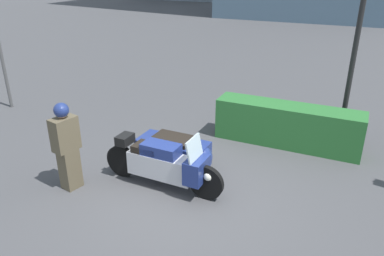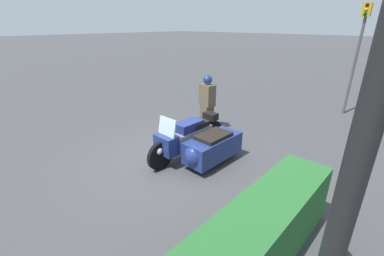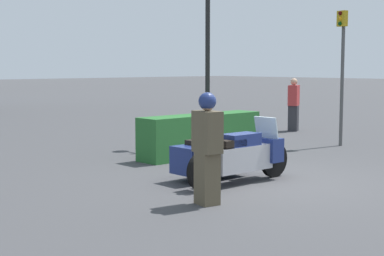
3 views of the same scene
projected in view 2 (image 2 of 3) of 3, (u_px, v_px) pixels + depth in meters
name	position (u px, v px, depth m)	size (l,w,h in m)	color
ground_plane	(172.00, 160.00, 6.22)	(160.00, 160.00, 0.00)	#424244
police_motorcycle	(199.00, 143.00, 6.02)	(2.50, 1.28, 1.16)	black
officer_rider	(207.00, 102.00, 7.64)	(0.37, 0.51, 1.71)	brown
hedge_bush_curbside	(256.00, 241.00, 3.28)	(3.32, 0.71, 0.97)	#28662D
traffic_light_far	(359.00, 45.00, 8.54)	(0.23, 0.26, 3.68)	#4C4C4C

